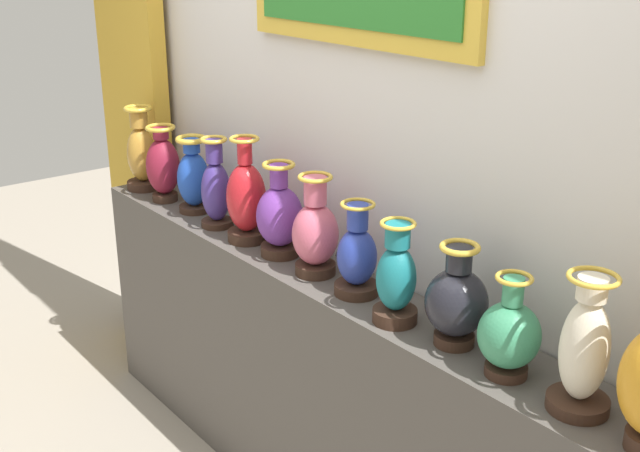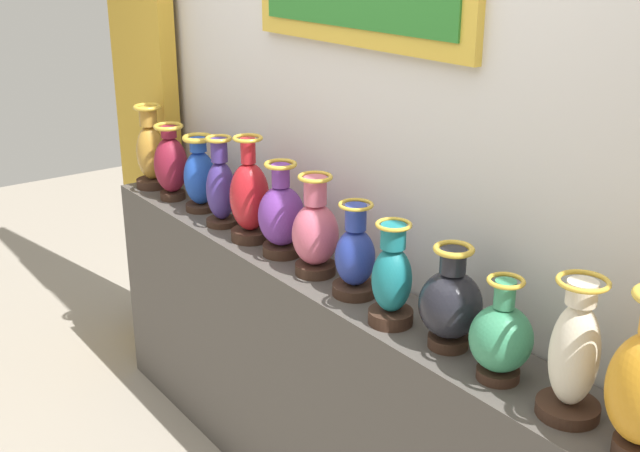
{
  "view_description": "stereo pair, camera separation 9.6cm",
  "coord_description": "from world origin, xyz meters",
  "px_view_note": "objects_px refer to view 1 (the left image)",
  "views": [
    {
      "loc": [
        2.03,
        -1.61,
        2.14
      ],
      "look_at": [
        0.0,
        0.0,
        1.18
      ],
      "focal_mm": 44.64,
      "sensor_mm": 36.0,
      "label": 1
    },
    {
      "loc": [
        2.09,
        -1.54,
        2.14
      ],
      "look_at": [
        0.0,
        0.0,
        1.18
      ],
      "focal_mm": 44.64,
      "sensor_mm": 36.0,
      "label": 2
    }
  ],
  "objects_px": {
    "vase_burgundy": "(163,165)",
    "vase_rose": "(315,233)",
    "vase_indigo": "(216,189)",
    "vase_jade": "(509,335)",
    "vase_crimson": "(246,199)",
    "vase_cobalt": "(357,257)",
    "vase_ochre": "(141,153)",
    "vase_violet": "(280,217)",
    "vase_teal": "(396,279)",
    "vase_onyx": "(456,301)",
    "vase_ivory": "(584,352)",
    "vase_sapphire": "(193,177)"
  },
  "relations": [
    {
      "from": "vase_sapphire",
      "to": "vase_violet",
      "type": "xyz_separation_m",
      "value": [
        0.63,
        -0.0,
        -0.0
      ]
    },
    {
      "from": "vase_ochre",
      "to": "vase_sapphire",
      "type": "xyz_separation_m",
      "value": [
        0.43,
        0.02,
        -0.02
      ]
    },
    {
      "from": "vase_cobalt",
      "to": "vase_jade",
      "type": "bearing_deg",
      "value": -1.95
    },
    {
      "from": "vase_teal",
      "to": "vase_jade",
      "type": "height_order",
      "value": "vase_teal"
    },
    {
      "from": "vase_crimson",
      "to": "vase_jade",
      "type": "xyz_separation_m",
      "value": [
        1.29,
        -0.01,
        -0.05
      ]
    },
    {
      "from": "vase_indigo",
      "to": "vase_rose",
      "type": "bearing_deg",
      "value": 1.4
    },
    {
      "from": "vase_ochre",
      "to": "vase_sapphire",
      "type": "bearing_deg",
      "value": 3.21
    },
    {
      "from": "vase_burgundy",
      "to": "vase_rose",
      "type": "bearing_deg",
      "value": 1.37
    },
    {
      "from": "vase_teal",
      "to": "vase_jade",
      "type": "distance_m",
      "value": 0.42
    },
    {
      "from": "vase_onyx",
      "to": "vase_ivory",
      "type": "relative_size",
      "value": 0.85
    },
    {
      "from": "vase_burgundy",
      "to": "vase_crimson",
      "type": "height_order",
      "value": "vase_crimson"
    },
    {
      "from": "vase_crimson",
      "to": "vase_rose",
      "type": "xyz_separation_m",
      "value": [
        0.42,
        0.01,
        -0.02
      ]
    },
    {
      "from": "vase_teal",
      "to": "vase_ivory",
      "type": "bearing_deg",
      "value": 2.47
    },
    {
      "from": "vase_cobalt",
      "to": "vase_teal",
      "type": "height_order",
      "value": "vase_teal"
    },
    {
      "from": "vase_crimson",
      "to": "vase_cobalt",
      "type": "bearing_deg",
      "value": 1.17
    },
    {
      "from": "vase_onyx",
      "to": "vase_cobalt",
      "type": "bearing_deg",
      "value": 179.49
    },
    {
      "from": "vase_violet",
      "to": "vase_onyx",
      "type": "relative_size",
      "value": 1.14
    },
    {
      "from": "vase_ochre",
      "to": "vase_onyx",
      "type": "relative_size",
      "value": 1.25
    },
    {
      "from": "vase_teal",
      "to": "vase_indigo",
      "type": "bearing_deg",
      "value": 178.9
    },
    {
      "from": "vase_crimson",
      "to": "vase_jade",
      "type": "relative_size",
      "value": 1.41
    },
    {
      "from": "vase_crimson",
      "to": "vase_jade",
      "type": "bearing_deg",
      "value": -0.4
    },
    {
      "from": "vase_indigo",
      "to": "vase_rose",
      "type": "distance_m",
      "value": 0.63
    },
    {
      "from": "vase_rose",
      "to": "vase_cobalt",
      "type": "height_order",
      "value": "vase_rose"
    },
    {
      "from": "vase_crimson",
      "to": "vase_cobalt",
      "type": "xyz_separation_m",
      "value": [
        0.64,
        0.01,
        -0.04
      ]
    },
    {
      "from": "vase_violet",
      "to": "vase_rose",
      "type": "bearing_deg",
      "value": -1.09
    },
    {
      "from": "vase_rose",
      "to": "vase_ochre",
      "type": "bearing_deg",
      "value": -179.16
    },
    {
      "from": "vase_sapphire",
      "to": "vase_cobalt",
      "type": "distance_m",
      "value": 1.07
    },
    {
      "from": "vase_sapphire",
      "to": "vase_indigo",
      "type": "relative_size",
      "value": 0.89
    },
    {
      "from": "vase_crimson",
      "to": "vase_cobalt",
      "type": "height_order",
      "value": "vase_crimson"
    },
    {
      "from": "vase_crimson",
      "to": "vase_cobalt",
      "type": "distance_m",
      "value": 0.64
    },
    {
      "from": "vase_ochre",
      "to": "vase_jade",
      "type": "xyz_separation_m",
      "value": [
        2.15,
        0.0,
        -0.05
      ]
    },
    {
      "from": "vase_teal",
      "to": "vase_violet",
      "type": "bearing_deg",
      "value": 176.52
    },
    {
      "from": "vase_indigo",
      "to": "vase_violet",
      "type": "xyz_separation_m",
      "value": [
        0.42,
        0.02,
        -0.01
      ]
    },
    {
      "from": "vase_rose",
      "to": "vase_onyx",
      "type": "xyz_separation_m",
      "value": [
        0.66,
        0.0,
        -0.01
      ]
    },
    {
      "from": "vase_cobalt",
      "to": "vase_jade",
      "type": "height_order",
      "value": "vase_cobalt"
    },
    {
      "from": "vase_ochre",
      "to": "vase_violet",
      "type": "bearing_deg",
      "value": 1.23
    },
    {
      "from": "vase_violet",
      "to": "vase_jade",
      "type": "xyz_separation_m",
      "value": [
        1.09,
        -0.02,
        -0.03
      ]
    },
    {
      "from": "vase_indigo",
      "to": "vase_rose",
      "type": "height_order",
      "value": "vase_indigo"
    },
    {
      "from": "vase_onyx",
      "to": "vase_jade",
      "type": "distance_m",
      "value": 0.21
    },
    {
      "from": "vase_indigo",
      "to": "vase_crimson",
      "type": "bearing_deg",
      "value": 1.75
    },
    {
      "from": "vase_burgundy",
      "to": "vase_rose",
      "type": "height_order",
      "value": "vase_rose"
    },
    {
      "from": "vase_ivory",
      "to": "vase_cobalt",
      "type": "bearing_deg",
      "value": 179.16
    },
    {
      "from": "vase_sapphire",
      "to": "vase_ivory",
      "type": "bearing_deg",
      "value": -0.42
    },
    {
      "from": "vase_violet",
      "to": "vase_teal",
      "type": "relative_size",
      "value": 1.09
    },
    {
      "from": "vase_indigo",
      "to": "vase_jade",
      "type": "distance_m",
      "value": 1.5
    },
    {
      "from": "vase_burgundy",
      "to": "vase_teal",
      "type": "relative_size",
      "value": 1.04
    },
    {
      "from": "vase_burgundy",
      "to": "vase_cobalt",
      "type": "bearing_deg",
      "value": 1.32
    },
    {
      "from": "vase_sapphire",
      "to": "vase_jade",
      "type": "xyz_separation_m",
      "value": [
        1.72,
        -0.02,
        -0.03
      ]
    },
    {
      "from": "vase_ochre",
      "to": "vase_rose",
      "type": "bearing_deg",
      "value": 0.84
    },
    {
      "from": "vase_burgundy",
      "to": "vase_cobalt",
      "type": "distance_m",
      "value": 1.28
    }
  ]
}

